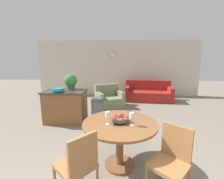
{
  "coord_description": "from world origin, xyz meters",
  "views": [
    {
      "loc": [
        0.15,
        -1.29,
        1.73
      ],
      "look_at": [
        -0.07,
        2.65,
        0.97
      ],
      "focal_mm": 24.0,
      "sensor_mm": 36.0,
      "label": 1
    }
  ],
  "objects_px": {
    "potted_plant": "(71,81)",
    "kitchen_island": "(66,106)",
    "wine_glass_left": "(107,115)",
    "trash_bin": "(98,111)",
    "fruit_bowl": "(120,118)",
    "dining_table": "(120,132)",
    "wine_glass_right": "(132,116)",
    "dining_chair_near_left": "(78,163)",
    "couch": "(148,94)",
    "dining_chair_near_right": "(172,158)",
    "teal_bowl": "(58,90)",
    "armchair": "(109,100)"
  },
  "relations": [
    {
      "from": "kitchen_island",
      "to": "trash_bin",
      "type": "height_order",
      "value": "kitchen_island"
    },
    {
      "from": "wine_glass_left",
      "to": "trash_bin",
      "type": "xyz_separation_m",
      "value": [
        -0.43,
        1.78,
        -0.56
      ]
    },
    {
      "from": "wine_glass_right",
      "to": "fruit_bowl",
      "type": "bearing_deg",
      "value": 146.94
    },
    {
      "from": "dining_chair_near_right",
      "to": "kitchen_island",
      "type": "relative_size",
      "value": 0.79
    },
    {
      "from": "dining_chair_near_right",
      "to": "couch",
      "type": "distance_m",
      "value": 4.82
    },
    {
      "from": "dining_chair_near_left",
      "to": "wine_glass_right",
      "type": "xyz_separation_m",
      "value": [
        0.67,
        0.55,
        0.41
      ]
    },
    {
      "from": "trash_bin",
      "to": "couch",
      "type": "distance_m",
      "value": 3.2
    },
    {
      "from": "wine_glass_right",
      "to": "armchair",
      "type": "bearing_deg",
      "value": 100.04
    },
    {
      "from": "wine_glass_right",
      "to": "couch",
      "type": "relative_size",
      "value": 0.1
    },
    {
      "from": "dining_chair_near_left",
      "to": "trash_bin",
      "type": "height_order",
      "value": "dining_chair_near_left"
    },
    {
      "from": "kitchen_island",
      "to": "dining_table",
      "type": "bearing_deg",
      "value": -49.35
    },
    {
      "from": "fruit_bowl",
      "to": "kitchen_island",
      "type": "relative_size",
      "value": 0.24
    },
    {
      "from": "teal_bowl",
      "to": "trash_bin",
      "type": "height_order",
      "value": "teal_bowl"
    },
    {
      "from": "wine_glass_left",
      "to": "dining_chair_near_left",
      "type": "bearing_deg",
      "value": -118.19
    },
    {
      "from": "wine_glass_right",
      "to": "armchair",
      "type": "distance_m",
      "value": 3.45
    },
    {
      "from": "fruit_bowl",
      "to": "armchair",
      "type": "height_order",
      "value": "fruit_bowl"
    },
    {
      "from": "trash_bin",
      "to": "kitchen_island",
      "type": "bearing_deg",
      "value": 172.28
    },
    {
      "from": "wine_glass_right",
      "to": "trash_bin",
      "type": "bearing_deg",
      "value": 113.82
    },
    {
      "from": "wine_glass_left",
      "to": "trash_bin",
      "type": "relative_size",
      "value": 0.28
    },
    {
      "from": "wine_glass_left",
      "to": "wine_glass_right",
      "type": "distance_m",
      "value": 0.37
    },
    {
      "from": "kitchen_island",
      "to": "couch",
      "type": "distance_m",
      "value": 3.73
    },
    {
      "from": "kitchen_island",
      "to": "fruit_bowl",
      "type": "bearing_deg",
      "value": -49.36
    },
    {
      "from": "wine_glass_left",
      "to": "trash_bin",
      "type": "bearing_deg",
      "value": 103.52
    },
    {
      "from": "potted_plant",
      "to": "armchair",
      "type": "bearing_deg",
      "value": 50.25
    },
    {
      "from": "fruit_bowl",
      "to": "couch",
      "type": "xyz_separation_m",
      "value": [
        1.23,
        4.29,
        -0.54
      ]
    },
    {
      "from": "fruit_bowl",
      "to": "wine_glass_right",
      "type": "xyz_separation_m",
      "value": [
        0.18,
        -0.12,
        0.09
      ]
    },
    {
      "from": "fruit_bowl",
      "to": "teal_bowl",
      "type": "distance_m",
      "value": 2.33
    },
    {
      "from": "dining_table",
      "to": "kitchen_island",
      "type": "height_order",
      "value": "kitchen_island"
    },
    {
      "from": "dining_chair_near_left",
      "to": "wine_glass_right",
      "type": "height_order",
      "value": "wine_glass_right"
    },
    {
      "from": "fruit_bowl",
      "to": "couch",
      "type": "distance_m",
      "value": 4.5
    },
    {
      "from": "wine_glass_right",
      "to": "couch",
      "type": "bearing_deg",
      "value": 76.53
    },
    {
      "from": "dining_table",
      "to": "dining_chair_near_right",
      "type": "bearing_deg",
      "value": -36.77
    },
    {
      "from": "dining_chair_near_left",
      "to": "trash_bin",
      "type": "xyz_separation_m",
      "value": [
        -0.12,
        2.35,
        -0.15
      ]
    },
    {
      "from": "fruit_bowl",
      "to": "potted_plant",
      "type": "height_order",
      "value": "potted_plant"
    },
    {
      "from": "teal_bowl",
      "to": "armchair",
      "type": "xyz_separation_m",
      "value": [
        1.26,
        1.61,
        -0.68
      ]
    },
    {
      "from": "dining_chair_near_right",
      "to": "armchair",
      "type": "height_order",
      "value": "dining_chair_near_right"
    },
    {
      "from": "dining_table",
      "to": "wine_glass_right",
      "type": "bearing_deg",
      "value": -33.26
    },
    {
      "from": "wine_glass_right",
      "to": "kitchen_island",
      "type": "xyz_separation_m",
      "value": [
        -1.73,
        1.93,
        -0.46
      ]
    },
    {
      "from": "fruit_bowl",
      "to": "trash_bin",
      "type": "height_order",
      "value": "fruit_bowl"
    },
    {
      "from": "fruit_bowl",
      "to": "wine_glass_left",
      "type": "relative_size",
      "value": 1.35
    },
    {
      "from": "couch",
      "to": "dining_table",
      "type": "bearing_deg",
      "value": -102.01
    },
    {
      "from": "dining_chair_near_left",
      "to": "teal_bowl",
      "type": "relative_size",
      "value": 2.86
    },
    {
      "from": "dining_table",
      "to": "potted_plant",
      "type": "relative_size",
      "value": 2.67
    },
    {
      "from": "fruit_bowl",
      "to": "kitchen_island",
      "type": "xyz_separation_m",
      "value": [
        -1.56,
        1.81,
        -0.38
      ]
    },
    {
      "from": "fruit_bowl",
      "to": "trash_bin",
      "type": "bearing_deg",
      "value": 110.11
    },
    {
      "from": "kitchen_island",
      "to": "couch",
      "type": "bearing_deg",
      "value": 41.61
    },
    {
      "from": "trash_bin",
      "to": "dining_chair_near_right",
      "type": "bearing_deg",
      "value": -59.56
    },
    {
      "from": "potted_plant",
      "to": "kitchen_island",
      "type": "bearing_deg",
      "value": -123.11
    },
    {
      "from": "fruit_bowl",
      "to": "armchair",
      "type": "xyz_separation_m",
      "value": [
        -0.41,
        3.22,
        -0.55
      ]
    },
    {
      "from": "dining_chair_near_right",
      "to": "teal_bowl",
      "type": "relative_size",
      "value": 2.86
    }
  ]
}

